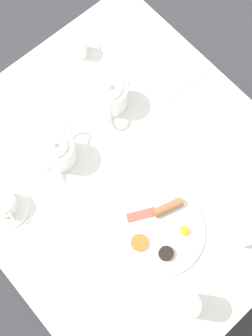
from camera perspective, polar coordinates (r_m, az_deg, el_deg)
name	(u,v)px	position (r m, az deg, el deg)	size (l,w,h in m)	color
ground_plane	(126,214)	(1.98, 0.00, -6.68)	(8.00, 8.00, 0.00)	#333338
table	(126,176)	(1.31, 0.00, -1.20)	(0.95, 1.09, 0.76)	white
breakfast_plate	(160,230)	(1.20, 5.01, -8.89)	(0.27, 0.27, 0.04)	white
teapot_near	(58,151)	(1.23, -9.88, 2.51)	(0.19, 0.11, 0.12)	white
teapot_far	(110,96)	(1.28, -2.27, 10.43)	(0.15, 0.15, 0.12)	white
teacup_with_saucer_left	(3,204)	(1.24, -17.43, -5.00)	(0.16, 0.16, 0.07)	white
water_glass_tall	(249,232)	(1.17, 17.37, -8.87)	(0.07, 0.07, 0.16)	white
wine_glass_spare	(183,304)	(1.13, 8.34, -18.97)	(0.07, 0.07, 0.14)	white
creamer_jug	(79,47)	(1.41, -6.81, 17.04)	(0.08, 0.06, 0.07)	white
fork_by_plate	(189,83)	(1.38, 9.19, 12.05)	(0.17, 0.02, 0.00)	silver
knife_by_plate	(100,301)	(1.19, -3.76, -18.64)	(0.14, 0.16, 0.00)	silver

